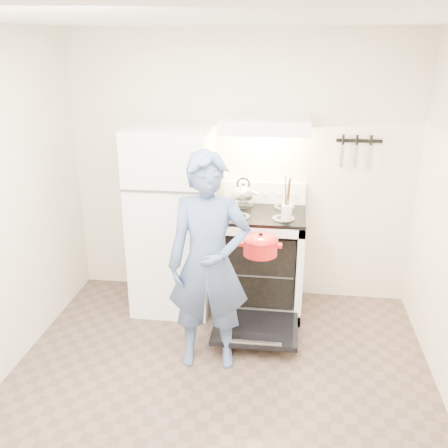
{
  "coord_description": "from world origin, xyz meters",
  "views": [
    {
      "loc": [
        0.45,
        -2.72,
        2.4
      ],
      "look_at": [
        -0.05,
        1.0,
        1.0
      ],
      "focal_mm": 40.0,
      "sensor_mm": 36.0,
      "label": 1
    }
  ],
  "objects_px": {
    "tea_kettle": "(243,193)",
    "dutch_oven": "(260,247)",
    "refrigerator": "(173,220)",
    "person": "(209,264)",
    "stove_body": "(261,262)"
  },
  "relations": [
    {
      "from": "tea_kettle",
      "to": "dutch_oven",
      "type": "bearing_deg",
      "value": -73.13
    },
    {
      "from": "refrigerator",
      "to": "person",
      "type": "relative_size",
      "value": 1.01
    },
    {
      "from": "refrigerator",
      "to": "tea_kettle",
      "type": "height_order",
      "value": "refrigerator"
    },
    {
      "from": "stove_body",
      "to": "dutch_oven",
      "type": "height_order",
      "value": "dutch_oven"
    },
    {
      "from": "refrigerator",
      "to": "person",
      "type": "height_order",
      "value": "refrigerator"
    },
    {
      "from": "refrigerator",
      "to": "tea_kettle",
      "type": "xyz_separation_m",
      "value": [
        0.63,
        0.14,
        0.24
      ]
    },
    {
      "from": "person",
      "to": "dutch_oven",
      "type": "distance_m",
      "value": 0.49
    },
    {
      "from": "stove_body",
      "to": "person",
      "type": "bearing_deg",
      "value": -110.61
    },
    {
      "from": "stove_body",
      "to": "refrigerator",
      "type": "bearing_deg",
      "value": -178.23
    },
    {
      "from": "stove_body",
      "to": "tea_kettle",
      "type": "xyz_separation_m",
      "value": [
        -0.18,
        0.12,
        0.63
      ]
    },
    {
      "from": "person",
      "to": "dutch_oven",
      "type": "xyz_separation_m",
      "value": [
        0.36,
        0.34,
        0.01
      ]
    },
    {
      "from": "stove_body",
      "to": "tea_kettle",
      "type": "distance_m",
      "value": 0.66
    },
    {
      "from": "refrigerator",
      "to": "stove_body",
      "type": "relative_size",
      "value": 1.85
    },
    {
      "from": "refrigerator",
      "to": "tea_kettle",
      "type": "relative_size",
      "value": 6.16
    },
    {
      "from": "dutch_oven",
      "to": "refrigerator",
      "type": "bearing_deg",
      "value": 147.39
    }
  ]
}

